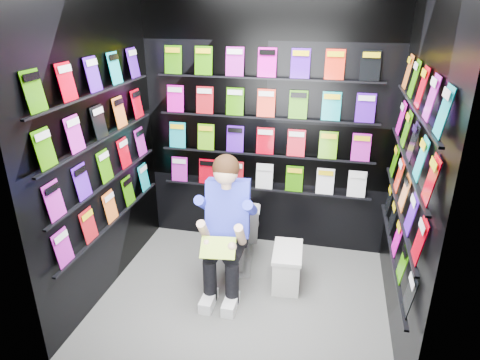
# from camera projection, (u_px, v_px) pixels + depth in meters

# --- Properties ---
(floor) EXTENTS (2.40, 2.40, 0.00)m
(floor) POSITION_uv_depth(u_px,v_px,m) (243.00, 298.00, 3.70)
(floor) COLOR slate
(floor) RESTS_ON ground
(wall_back) EXTENTS (2.40, 0.04, 2.60)m
(wall_back) POSITION_uv_depth(u_px,v_px,m) (266.00, 122.00, 4.10)
(wall_back) COLOR black
(wall_back) RESTS_ON floor
(wall_front) EXTENTS (2.40, 0.04, 2.60)m
(wall_front) POSITION_uv_depth(u_px,v_px,m) (204.00, 216.00, 2.30)
(wall_front) COLOR black
(wall_front) RESTS_ON floor
(wall_left) EXTENTS (0.04, 2.00, 2.60)m
(wall_left) POSITION_uv_depth(u_px,v_px,m) (99.00, 145.00, 3.44)
(wall_left) COLOR black
(wall_left) RESTS_ON floor
(wall_right) EXTENTS (0.04, 2.00, 2.60)m
(wall_right) POSITION_uv_depth(u_px,v_px,m) (413.00, 169.00, 2.95)
(wall_right) COLOR black
(wall_right) RESTS_ON floor
(comics_back) EXTENTS (2.10, 0.06, 1.37)m
(comics_back) POSITION_uv_depth(u_px,v_px,m) (266.00, 122.00, 4.07)
(comics_back) COLOR red
(comics_back) RESTS_ON wall_back
(comics_left) EXTENTS (0.06, 1.70, 1.37)m
(comics_left) POSITION_uv_depth(u_px,v_px,m) (102.00, 145.00, 3.44)
(comics_left) COLOR red
(comics_left) RESTS_ON wall_left
(comics_right) EXTENTS (0.06, 1.70, 1.37)m
(comics_right) POSITION_uv_depth(u_px,v_px,m) (409.00, 168.00, 2.96)
(comics_right) COLOR red
(comics_right) RESTS_ON wall_right
(toilet) EXTENTS (0.52, 0.80, 0.73)m
(toilet) POSITION_uv_depth(u_px,v_px,m) (239.00, 227.00, 4.10)
(toilet) COLOR white
(toilet) RESTS_ON floor
(longbox) EXTENTS (0.26, 0.43, 0.32)m
(longbox) POSITION_uv_depth(u_px,v_px,m) (287.00, 268.00, 3.83)
(longbox) COLOR silver
(longbox) RESTS_ON floor
(longbox_lid) EXTENTS (0.28, 0.46, 0.03)m
(longbox_lid) POSITION_uv_depth(u_px,v_px,m) (288.00, 252.00, 3.76)
(longbox_lid) COLOR silver
(longbox_lid) RESTS_ON longbox
(reader) EXTENTS (0.59, 0.79, 1.33)m
(reader) POSITION_uv_depth(u_px,v_px,m) (229.00, 209.00, 3.60)
(reader) COLOR #292FC6
(reader) RESTS_ON toilet
(held_comic) EXTENTS (0.30, 0.20, 0.12)m
(held_comic) POSITION_uv_depth(u_px,v_px,m) (218.00, 248.00, 3.36)
(held_comic) COLOR green
(held_comic) RESTS_ON reader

